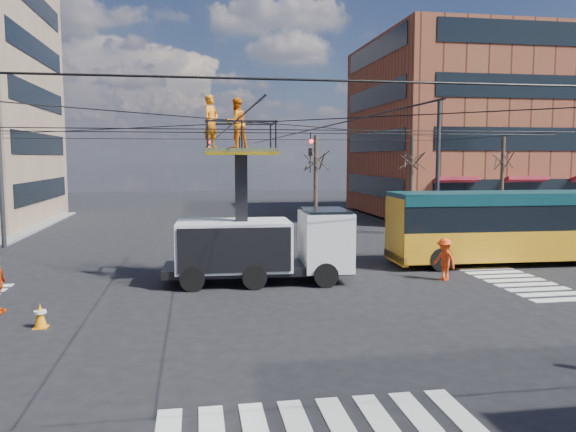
# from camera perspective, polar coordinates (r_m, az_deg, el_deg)

# --- Properties ---
(ground) EXTENTS (120.00, 120.00, 0.00)m
(ground) POSITION_cam_1_polar(r_m,az_deg,el_deg) (19.80, -3.13, -7.82)
(ground) COLOR black
(ground) RESTS_ON ground
(sidewalk_ne) EXTENTS (18.00, 18.00, 0.12)m
(sidewalk_ne) POSITION_cam_1_polar(r_m,az_deg,el_deg) (46.52, 20.37, -0.13)
(sidewalk_ne) COLOR slate
(sidewalk_ne) RESTS_ON ground
(crosswalks) EXTENTS (22.40, 22.40, 0.02)m
(crosswalks) POSITION_cam_1_polar(r_m,az_deg,el_deg) (19.79, -3.13, -7.79)
(crosswalks) COLOR silver
(crosswalks) RESTS_ON ground
(building_ne) EXTENTS (20.06, 16.06, 14.00)m
(building_ne) POSITION_cam_1_polar(r_m,az_deg,el_deg) (49.41, 19.93, 8.29)
(building_ne) COLOR brown
(building_ne) RESTS_ON ground
(overhead_network) EXTENTS (24.24, 24.24, 8.00)m
(overhead_network) POSITION_cam_1_polar(r_m,az_deg,el_deg) (19.62, -3.55, 4.71)
(overhead_network) COLOR #2D2D30
(overhead_network) RESTS_ON ground
(tree_a) EXTENTS (2.00, 2.00, 6.00)m
(tree_a) POSITION_cam_1_polar(r_m,az_deg,el_deg) (33.37, 2.83, 5.82)
(tree_a) COLOR #382B21
(tree_a) RESTS_ON ground
(tree_b) EXTENTS (2.00, 2.00, 6.00)m
(tree_b) POSITION_cam_1_polar(r_m,az_deg,el_deg) (35.14, 12.48, 5.70)
(tree_b) COLOR #382B21
(tree_b) RESTS_ON ground
(tree_c) EXTENTS (2.00, 2.00, 6.00)m
(tree_c) POSITION_cam_1_polar(r_m,az_deg,el_deg) (37.79, 20.99, 5.45)
(tree_c) COLOR #382B21
(tree_c) RESTS_ON ground
(utility_truck) EXTENTS (7.08, 2.86, 6.93)m
(utility_truck) POSITION_cam_1_polar(r_m,az_deg,el_deg) (21.12, -2.62, -0.89)
(utility_truck) COLOR black
(utility_truck) RESTS_ON ground
(city_bus) EXTENTS (10.93, 2.91, 3.20)m
(city_bus) POSITION_cam_1_polar(r_m,az_deg,el_deg) (26.76, 21.78, -0.87)
(city_bus) COLOR #C78812
(city_bus) RESTS_ON ground
(traffic_cone) EXTENTS (0.36, 0.36, 0.71)m
(traffic_cone) POSITION_cam_1_polar(r_m,az_deg,el_deg) (17.23, -23.86, -9.22)
(traffic_cone) COLOR orange
(traffic_cone) RESTS_ON ground
(flagger) EXTENTS (0.96, 1.21, 1.64)m
(flagger) POSITION_cam_1_polar(r_m,az_deg,el_deg) (22.41, 15.61, -4.27)
(flagger) COLOR #FF4410
(flagger) RESTS_ON ground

